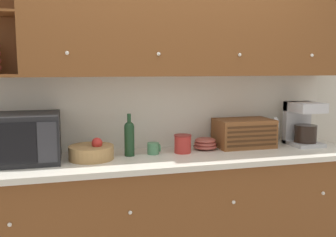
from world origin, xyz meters
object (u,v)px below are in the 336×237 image
Objects in this scene: microwave at (19,138)px; wine_glass at (275,126)px; coffee_maker at (302,123)px; bowl_stack_on_counter at (205,144)px; mug at (153,148)px; bread_box at (244,133)px; wine_bottle at (129,137)px; fruit_basket at (92,152)px; storage_canister at (183,144)px.

wine_glass is at bearing 2.32° from microwave.
wine_glass is at bearing 161.01° from coffee_maker.
microwave is 1.38m from bowl_stack_on_counter.
mug is at bearing -175.19° from wine_glass.
bread_box is at bearing 2.54° from bowl_stack_on_counter.
bowl_stack_on_counter reaches higher than mug.
wine_bottle is 0.63m from bowl_stack_on_counter.
bread_box is at bearing -176.11° from wine_glass.
fruit_basket is 0.88× the size of coffee_maker.
fruit_basket is 2.28× the size of storage_canister.
microwave is 1.17m from storage_canister.
fruit_basket is at bearing -173.08° from wine_bottle.
bowl_stack_on_counter is at bearing 18.87° from storage_canister.
microwave is at bearing 179.48° from mug.
microwave is at bearing -178.07° from bowl_stack_on_counter.
coffee_maker is (1.06, 0.03, 0.11)m from storage_canister.
storage_canister is at bearing -1.23° from microwave.
bread_box is 1.27× the size of coffee_maker.
wine_glass is (1.53, 0.13, 0.11)m from fruit_basket.
bowl_stack_on_counter is 0.35m from bread_box.
mug is 0.21× the size of bread_box.
wine_bottle reaches higher than fruit_basket.
storage_canister is at bearing -4.22° from mug.
mug is (0.46, 0.04, -0.01)m from fruit_basket.
bowl_stack_on_counter is 0.86m from coffee_maker.
bread_box is at bearing 174.13° from coffee_maker.
wine_glass is at bearing 4.96° from fruit_basket.
coffee_maker is at bearing 0.79° from mug.
wine_bottle is 3.18× the size of mug.
wine_glass reaches higher than mug.
coffee_maker is at bearing 1.85° from storage_canister.
fruit_basket is 1.24m from bread_box.
bowl_stack_on_counter is (0.89, 0.10, -0.01)m from fruit_basket.
wine_bottle is 2.26× the size of storage_canister.
microwave is 2.23m from coffee_maker.
storage_canister is 0.39× the size of coffee_maker.
microwave is 1.75× the size of wine_bottle.
microwave is 5.57× the size of mug.
fruit_basket is 0.29m from wine_bottle.
coffee_maker is at bearing -5.87° from bread_box.
wine_glass is at bearing 4.53° from wine_bottle.
storage_canister is at bearing -1.06° from wine_bottle.
bread_box reaches higher than bowl_stack_on_counter.
storage_canister reaches higher than mug.
fruit_basket is 3.21× the size of mug.
wine_bottle is at bearing 6.92° from fruit_basket.
fruit_basket is at bearing -174.78° from bread_box.
wine_glass reaches higher than bowl_stack_on_counter.
wine_bottle is at bearing -174.07° from bowl_stack_on_counter.
wine_bottle reaches higher than wine_glass.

